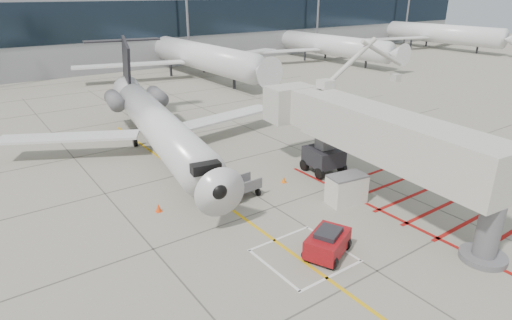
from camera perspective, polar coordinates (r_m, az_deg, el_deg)
ground_plane at (r=24.11m, az=8.44°, el=-9.86°), size 260.00×260.00×0.00m
regional_jet at (r=32.48m, az=-12.08°, el=6.10°), size 29.47×34.69×8.12m
jet_bridge at (r=26.56m, az=17.58°, el=1.71°), size 11.14×20.33×7.80m
pushback_tug at (r=22.14m, az=9.52°, el=-10.75°), size 3.01×2.52×1.50m
baggage_cart at (r=27.72m, az=-1.70°, el=-3.64°), size 2.18×1.45×1.33m
ground_power_unit at (r=27.41m, az=11.97°, el=-3.81°), size 2.55×1.73×1.88m
cone_nose at (r=26.72m, az=-12.87°, el=-6.22°), size 0.37×0.37×0.52m
cone_side at (r=29.91m, az=3.74°, el=-2.61°), size 0.34×0.34×0.47m
terminal_building at (r=88.20m, az=-20.12°, el=16.85°), size 180.00×28.00×14.00m
terminal_glass_band at (r=74.78m, az=-17.00°, el=17.32°), size 180.00×0.10×6.00m
bg_aircraft_c at (r=68.38m, az=-8.55°, el=15.87°), size 35.24×39.16×11.75m
bg_aircraft_d at (r=84.57m, az=8.95°, el=16.62°), size 32.63×36.25×10.88m
bg_aircraft_e at (r=110.38m, az=22.14°, el=16.84°), size 36.63×40.70×12.21m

